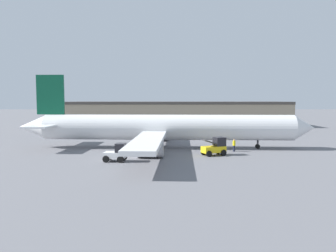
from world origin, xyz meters
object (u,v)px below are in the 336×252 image
object	(u,v)px
airplane	(161,128)
ground_crew_worker	(234,145)
baggage_tug	(117,153)
belt_loader_truck	(215,147)

from	to	relation	value
airplane	ground_crew_worker	size ratio (longest dim) A/B	25.20
ground_crew_worker	baggage_tug	size ratio (longest dim) A/B	0.65
belt_loader_truck	airplane	bearing A→B (deg)	115.34
belt_loader_truck	baggage_tug	bearing A→B (deg)	176.62
airplane	baggage_tug	distance (m)	12.27
baggage_tug	airplane	bearing A→B (deg)	71.13
ground_crew_worker	belt_loader_truck	distance (m)	4.47
airplane	baggage_tug	xyz separation A→B (m)	(-5.20, -10.92, -2.11)
baggage_tug	belt_loader_truck	world-z (taller)	belt_loader_truck
baggage_tug	belt_loader_truck	bearing A→B (deg)	25.71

